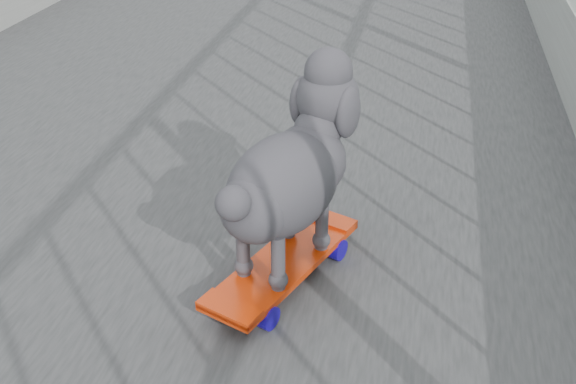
# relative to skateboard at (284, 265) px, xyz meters

# --- Properties ---
(railing) EXTENTS (3.00, 24.00, 1.42)m
(railing) POSITION_rel_skateboard_xyz_m (-0.49, 1.12, 0.17)
(railing) COLOR gray
(railing) RESTS_ON footbridge
(skateboard) EXTENTS (0.30, 0.49, 0.06)m
(skateboard) POSITION_rel_skateboard_xyz_m (0.00, 0.00, 0.00)
(skateboard) COLOR red
(skateboard) RESTS_ON footbridge
(poodle) EXTENTS (0.32, 0.48, 0.42)m
(poodle) POSITION_rel_skateboard_xyz_m (0.01, 0.03, 0.24)
(poodle) COLOR #333036
(poodle) RESTS_ON skateboard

